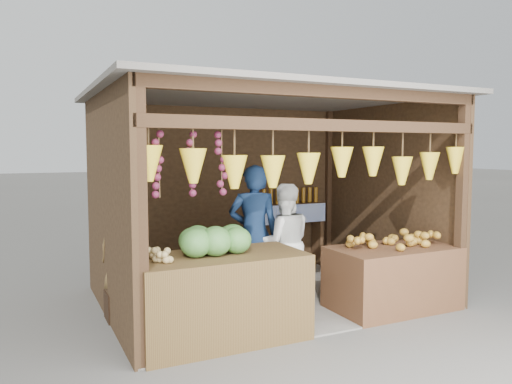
# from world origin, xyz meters

# --- Properties ---
(ground) EXTENTS (80.00, 80.00, 0.00)m
(ground) POSITION_xyz_m (0.00, 0.00, 0.00)
(ground) COLOR #514F49
(ground) RESTS_ON ground
(stall_structure) EXTENTS (4.30, 3.30, 2.66)m
(stall_structure) POSITION_xyz_m (-0.03, -0.04, 1.67)
(stall_structure) COLOR slate
(stall_structure) RESTS_ON ground
(back_shelf) EXTENTS (1.25, 0.32, 1.32)m
(back_shelf) POSITION_xyz_m (1.05, 1.28, 0.87)
(back_shelf) COLOR #382314
(back_shelf) RESTS_ON ground
(counter_left) EXTENTS (1.74, 0.85, 0.88)m
(counter_left) POSITION_xyz_m (-1.07, -1.11, 0.44)
(counter_left) COLOR #483218
(counter_left) RESTS_ON ground
(counter_right) EXTENTS (1.54, 0.85, 0.77)m
(counter_right) POSITION_xyz_m (1.21, -1.08, 0.38)
(counter_right) COLOR #452917
(counter_right) RESTS_ON ground
(stool) EXTENTS (0.35, 0.35, 0.33)m
(stool) POSITION_xyz_m (-1.87, -0.04, 0.16)
(stool) COLOR black
(stool) RESTS_ON ground
(man_standing) EXTENTS (0.76, 0.65, 1.76)m
(man_standing) POSITION_xyz_m (-0.21, -0.10, 0.88)
(man_standing) COLOR #132647
(man_standing) RESTS_ON ground
(woman_standing) EXTENTS (0.87, 0.76, 1.52)m
(woman_standing) POSITION_xyz_m (0.15, -0.25, 0.76)
(woman_standing) COLOR white
(woman_standing) RESTS_ON ground
(vendor_seated) EXTENTS (0.59, 0.54, 1.01)m
(vendor_seated) POSITION_xyz_m (-1.87, -0.04, 0.83)
(vendor_seated) COLOR brown
(vendor_seated) RESTS_ON stool
(melon_pile) EXTENTS (1.00, 0.50, 0.32)m
(melon_pile) POSITION_xyz_m (-1.11, -1.03, 1.04)
(melon_pile) COLOR #154E15
(melon_pile) RESTS_ON counter_left
(tanfruit_pile) EXTENTS (0.34, 0.40, 0.13)m
(tanfruit_pile) POSITION_xyz_m (-1.68, -1.12, 0.95)
(tanfruit_pile) COLOR tan
(tanfruit_pile) RESTS_ON counter_left
(mango_pile) EXTENTS (1.40, 0.64, 0.22)m
(mango_pile) POSITION_xyz_m (1.24, -1.07, 0.88)
(mango_pile) COLOR #CF631B
(mango_pile) RESTS_ON counter_right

